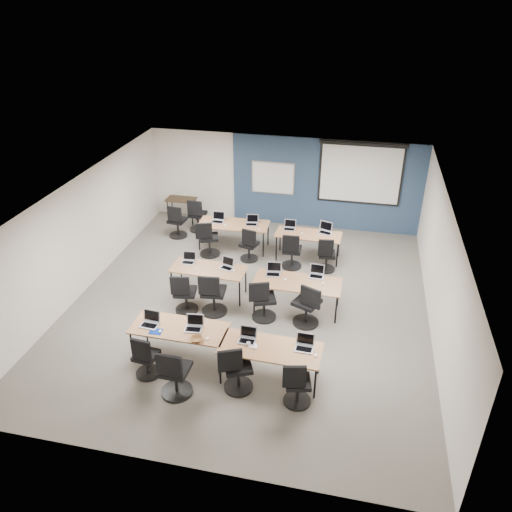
% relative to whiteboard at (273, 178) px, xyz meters
% --- Properties ---
extents(floor, '(8.00, 9.00, 0.02)m').
position_rel_whiteboard_xyz_m(floor, '(0.30, -4.43, -1.45)').
color(floor, '#6B6354').
rests_on(floor, ground).
extents(ceiling, '(8.00, 9.00, 0.02)m').
position_rel_whiteboard_xyz_m(ceiling, '(0.30, -4.43, 1.25)').
color(ceiling, white).
rests_on(ceiling, ground).
extents(wall_back, '(8.00, 0.04, 2.70)m').
position_rel_whiteboard_xyz_m(wall_back, '(0.30, 0.07, -0.10)').
color(wall_back, beige).
rests_on(wall_back, ground).
extents(wall_front, '(8.00, 0.04, 2.70)m').
position_rel_whiteboard_xyz_m(wall_front, '(0.30, -8.93, -0.10)').
color(wall_front, beige).
rests_on(wall_front, ground).
extents(wall_left, '(0.04, 9.00, 2.70)m').
position_rel_whiteboard_xyz_m(wall_left, '(-3.70, -4.43, -0.10)').
color(wall_left, beige).
rests_on(wall_left, ground).
extents(wall_right, '(0.04, 9.00, 2.70)m').
position_rel_whiteboard_xyz_m(wall_right, '(4.30, -4.43, -0.10)').
color(wall_right, beige).
rests_on(wall_right, ground).
extents(blue_accent_panel, '(5.50, 0.04, 2.70)m').
position_rel_whiteboard_xyz_m(blue_accent_panel, '(1.55, 0.04, -0.10)').
color(blue_accent_panel, '#3D5977').
rests_on(blue_accent_panel, wall_back).
extents(whiteboard, '(1.28, 0.03, 0.98)m').
position_rel_whiteboard_xyz_m(whiteboard, '(0.00, 0.00, 0.00)').
color(whiteboard, '#B6B8B9').
rests_on(whiteboard, wall_back).
extents(projector_screen, '(2.40, 0.10, 1.82)m').
position_rel_whiteboard_xyz_m(projector_screen, '(2.50, -0.02, 0.44)').
color(projector_screen, black).
rests_on(projector_screen, wall_back).
extents(training_table_front_left, '(1.86, 0.78, 0.73)m').
position_rel_whiteboard_xyz_m(training_table_front_left, '(-0.59, -6.52, -0.76)').
color(training_table_front_left, olive).
rests_on(training_table_front_left, floor).
extents(training_table_front_right, '(1.86, 0.77, 0.73)m').
position_rel_whiteboard_xyz_m(training_table_front_right, '(1.23, -6.73, -0.76)').
color(training_table_front_right, brown).
rests_on(training_table_front_right, floor).
extents(training_table_mid_left, '(1.73, 0.72, 0.73)m').
position_rel_whiteboard_xyz_m(training_table_mid_left, '(-0.70, -4.25, -0.77)').
color(training_table_mid_left, olive).
rests_on(training_table_mid_left, floor).
extents(training_table_mid_right, '(1.93, 0.80, 0.73)m').
position_rel_whiteboard_xyz_m(training_table_mid_right, '(1.39, -4.40, -0.76)').
color(training_table_mid_right, '#9C5930').
rests_on(training_table_mid_right, floor).
extents(training_table_back_left, '(1.92, 0.80, 0.73)m').
position_rel_whiteboard_xyz_m(training_table_back_left, '(-0.74, -1.81, -0.76)').
color(training_table_back_left, '#A3793F').
rests_on(training_table_back_left, floor).
extents(training_table_back_right, '(1.71, 0.71, 0.73)m').
position_rel_whiteboard_xyz_m(training_table_back_right, '(1.34, -2.00, -0.77)').
color(training_table_back_right, olive).
rests_on(training_table_back_right, floor).
extents(laptop_0, '(0.34, 0.29, 0.26)m').
position_rel_whiteboard_xyz_m(laptop_0, '(-1.17, -6.54, -0.66)').
color(laptop_0, '#BABABC').
rests_on(laptop_0, training_table_front_left).
extents(mouse_0, '(0.06, 0.09, 0.03)m').
position_rel_whiteboard_xyz_m(mouse_0, '(-0.90, -6.71, -0.71)').
color(mouse_0, white).
rests_on(mouse_0, training_table_front_left).
extents(task_chair_0, '(0.47, 0.47, 0.95)m').
position_rel_whiteboard_xyz_m(task_chair_0, '(-1.04, -7.16, -1.06)').
color(task_chair_0, black).
rests_on(task_chair_0, floor).
extents(laptop_1, '(0.33, 0.28, 0.25)m').
position_rel_whiteboard_xyz_m(laptop_1, '(-0.30, -6.47, -0.66)').
color(laptop_1, '#ABABB7').
rests_on(laptop_1, training_table_front_left).
extents(mouse_1, '(0.06, 0.09, 0.03)m').
position_rel_whiteboard_xyz_m(mouse_1, '(0.04, -6.74, -0.71)').
color(mouse_1, white).
rests_on(mouse_1, training_table_front_left).
extents(task_chair_1, '(0.58, 0.58, 1.05)m').
position_rel_whiteboard_xyz_m(task_chair_1, '(-0.34, -7.51, -1.01)').
color(task_chair_1, black).
rests_on(task_chair_1, floor).
extents(laptop_2, '(0.32, 0.27, 0.24)m').
position_rel_whiteboard_xyz_m(laptop_2, '(0.78, -6.60, -0.66)').
color(laptop_2, '#A9A9B3').
rests_on(laptop_2, training_table_front_right).
extents(mouse_2, '(0.07, 0.11, 0.04)m').
position_rel_whiteboard_xyz_m(mouse_2, '(0.97, -6.79, -0.71)').
color(mouse_2, white).
rests_on(mouse_2, training_table_front_right).
extents(task_chair_2, '(0.57, 0.54, 1.02)m').
position_rel_whiteboard_xyz_m(task_chair_2, '(0.69, -7.15, -1.03)').
color(task_chair_2, black).
rests_on(task_chair_2, floor).
extents(laptop_3, '(0.33, 0.28, 0.25)m').
position_rel_whiteboard_xyz_m(laptop_3, '(1.83, -6.60, -0.66)').
color(laptop_3, '#ACACAC').
rests_on(laptop_3, training_table_front_right).
extents(mouse_3, '(0.06, 0.10, 0.04)m').
position_rel_whiteboard_xyz_m(mouse_3, '(2.06, -6.78, -0.71)').
color(mouse_3, white).
rests_on(mouse_3, training_table_front_right).
extents(task_chair_3, '(0.49, 0.49, 0.97)m').
position_rel_whiteboard_xyz_m(task_chair_3, '(1.80, -7.27, -1.05)').
color(task_chair_3, black).
rests_on(task_chair_3, floor).
extents(laptop_4, '(0.31, 0.26, 0.24)m').
position_rel_whiteboard_xyz_m(laptop_4, '(-1.24, -4.07, -0.66)').
color(laptop_4, '#B8B8B8').
rests_on(laptop_4, training_table_mid_left).
extents(mouse_4, '(0.08, 0.10, 0.03)m').
position_rel_whiteboard_xyz_m(mouse_4, '(-0.94, -4.37, -0.71)').
color(mouse_4, white).
rests_on(mouse_4, training_table_mid_left).
extents(task_chair_4, '(0.52, 0.52, 1.00)m').
position_rel_whiteboard_xyz_m(task_chair_4, '(-1.03, -5.03, -1.04)').
color(task_chair_4, black).
rests_on(task_chair_4, floor).
extents(laptop_5, '(0.31, 0.26, 0.23)m').
position_rel_whiteboard_xyz_m(laptop_5, '(-0.29, -4.12, -0.66)').
color(laptop_5, silver).
rests_on(laptop_5, training_table_mid_left).
extents(mouse_5, '(0.07, 0.10, 0.03)m').
position_rel_whiteboard_xyz_m(mouse_5, '(-0.10, -4.25, -0.71)').
color(mouse_5, white).
rests_on(mouse_5, training_table_mid_left).
extents(task_chair_5, '(0.57, 0.57, 1.05)m').
position_rel_whiteboard_xyz_m(task_chair_5, '(-0.40, -4.95, -1.01)').
color(task_chair_5, black).
rests_on(task_chair_5, floor).
extents(laptop_6, '(0.33, 0.28, 0.25)m').
position_rel_whiteboard_xyz_m(laptop_6, '(0.81, -4.17, -0.66)').
color(laptop_6, '#B0B0B0').
rests_on(laptop_6, training_table_mid_right).
extents(mouse_6, '(0.08, 0.11, 0.04)m').
position_rel_whiteboard_xyz_m(mouse_6, '(1.11, -4.38, -0.71)').
color(mouse_6, white).
rests_on(mouse_6, training_table_mid_right).
extents(task_chair_6, '(0.56, 0.54, 1.02)m').
position_rel_whiteboard_xyz_m(task_chair_6, '(0.72, -4.92, -1.03)').
color(task_chair_6, black).
rests_on(task_chair_6, floor).
extents(laptop_7, '(0.32, 0.27, 0.25)m').
position_rel_whiteboard_xyz_m(laptop_7, '(1.77, -4.05, -0.66)').
color(laptop_7, '#B7B7C5').
rests_on(laptop_7, training_table_mid_right).
extents(mouse_7, '(0.09, 0.12, 0.04)m').
position_rel_whiteboard_xyz_m(mouse_7, '(1.95, -4.36, -0.71)').
color(mouse_7, white).
rests_on(mouse_7, training_table_mid_right).
extents(task_chair_7, '(0.61, 0.57, 1.05)m').
position_rel_whiteboard_xyz_m(task_chair_7, '(1.69, -4.92, -1.02)').
color(task_chair_7, black).
rests_on(task_chair_7, floor).
extents(laptop_8, '(0.34, 0.29, 0.26)m').
position_rel_whiteboard_xyz_m(laptop_8, '(-1.20, -1.76, -0.66)').
color(laptop_8, '#A8A8AF').
rests_on(laptop_8, training_table_back_left).
extents(mouse_8, '(0.08, 0.11, 0.03)m').
position_rel_whiteboard_xyz_m(mouse_8, '(-0.92, -1.96, -0.71)').
color(mouse_8, white).
rests_on(mouse_8, training_table_back_left).
extents(task_chair_8, '(0.56, 0.55, 1.02)m').
position_rel_whiteboard_xyz_m(task_chair_8, '(-1.30, -2.39, -1.03)').
color(task_chair_8, black).
rests_on(task_chair_8, floor).
extents(laptop_9, '(0.33, 0.28, 0.25)m').
position_rel_whiteboard_xyz_m(laptop_9, '(-0.25, -1.72, -0.66)').
color(laptop_9, '#BEBEBE').
rests_on(laptop_9, training_table_back_left).
extents(mouse_9, '(0.06, 0.09, 0.03)m').
position_rel_whiteboard_xyz_m(mouse_9, '(0.01, -2.00, -0.71)').
color(mouse_9, white).
rests_on(mouse_9, training_table_back_left).
extents(task_chair_9, '(0.48, 0.48, 0.96)m').
position_rel_whiteboard_xyz_m(task_chair_9, '(-0.16, -2.44, -1.05)').
color(task_chair_9, black).
rests_on(task_chair_9, floor).
extents(laptop_10, '(0.31, 0.27, 0.24)m').
position_rel_whiteboard_xyz_m(laptop_10, '(0.80, -1.80, -0.66)').
color(laptop_10, '#B4B4C2').
rests_on(laptop_10, training_table_back_right).
extents(mouse_10, '(0.07, 0.10, 0.03)m').
position_rel_whiteboard_xyz_m(mouse_10, '(1.16, -2.00, -0.71)').
color(mouse_10, white).
rests_on(mouse_10, training_table_back_right).
extents(task_chair_10, '(0.52, 0.52, 1.00)m').
position_rel_whiteboard_xyz_m(task_chair_10, '(0.99, -2.57, -1.04)').
color(task_chair_10, black).
rests_on(task_chair_10, floor).
extents(laptop_11, '(0.35, 0.30, 0.27)m').
position_rel_whiteboard_xyz_m(laptop_11, '(1.76, -1.80, -0.65)').
color(laptop_11, silver).
rests_on(laptop_11, training_table_back_right).
extents(mouse_11, '(0.07, 0.10, 0.03)m').
position_rel_whiteboard_xyz_m(mouse_11, '(1.91, -1.87, -0.71)').
color(mouse_11, white).
rests_on(mouse_11, training_table_back_right).
extents(task_chair_11, '(0.47, 0.47, 0.96)m').
position_rel_whiteboard_xyz_m(task_chair_11, '(1.87, -2.54, -1.06)').
color(task_chair_11, black).
rests_on(task_chair_11, floor).
extents(blue_mousepad, '(0.25, 0.21, 0.01)m').
position_rel_whiteboard_xyz_m(blue_mousepad, '(-0.98, -6.73, -0.72)').
color(blue_mousepad, navy).
rests_on(blue_mousepad, training_table_front_left).
extents(snack_bowl, '(0.31, 0.31, 0.06)m').
position_rel_whiteboard_xyz_m(snack_bowl, '(-0.14, -6.82, -0.69)').
color(snack_bowl, brown).
rests_on(snack_bowl, training_table_front_left).
extents(snack_plate, '(0.20, 0.20, 0.01)m').
position_rel_whiteboard_xyz_m(snack_plate, '(0.90, -6.74, -0.71)').
color(snack_plate, white).
rests_on(snack_plate, training_table_front_right).
extents(coffee_cup, '(0.07, 0.07, 0.05)m').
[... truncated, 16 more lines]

